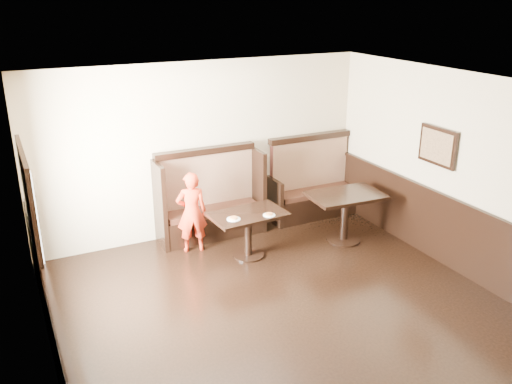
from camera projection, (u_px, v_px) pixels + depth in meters
ground at (317, 343)px, 6.20m from camera, size 7.00×7.00×0.00m
room_shell at (283, 286)px, 6.08m from camera, size 7.00×7.00×7.00m
booth_main at (210, 205)px, 8.79m from camera, size 1.75×0.72×1.45m
booth_neighbor at (312, 189)px, 9.61m from camera, size 1.65×0.72×1.45m
table_main at (248, 223)px, 8.05m from camera, size 1.14×0.76×0.70m
table_neighbor at (345, 206)px, 8.54m from camera, size 1.20×0.83×0.80m
child at (192, 212)px, 8.20m from camera, size 0.52×0.40×1.27m
pizza_plate_left at (234, 218)px, 7.77m from camera, size 0.20×0.20×0.04m
pizza_plate_right at (269, 215)px, 7.91m from camera, size 0.18×0.18×0.03m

